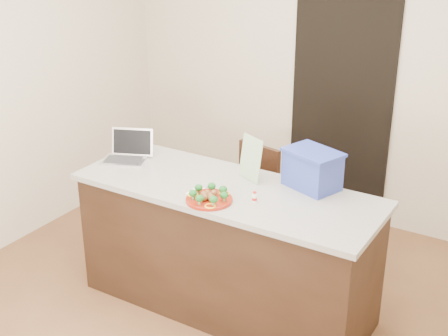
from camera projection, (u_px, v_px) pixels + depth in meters
The scene contains 16 objects.
ground at pixel (208, 323), 4.25m from camera, with size 4.00×4.00×0.00m, color brown.
room_shell at pixel (205, 93), 3.62m from camera, with size 4.00×4.00×4.00m.
doorway at pixel (341, 110), 5.37m from camera, with size 0.90×0.02×2.00m, color black.
island at pixel (227, 248), 4.27m from camera, with size 2.06×0.76×0.92m.
plate at pixel (209, 199), 3.89m from camera, with size 0.29×0.29×0.02m.
meatballs at pixel (208, 195), 3.88m from camera, with size 0.11×0.12×0.04m.
broccoli at pixel (209, 193), 3.87m from camera, with size 0.25×0.25×0.04m.
pepper_rings at pixel (209, 198), 3.89m from camera, with size 0.25×0.27×0.01m.
napkin at pixel (200, 192), 4.01m from camera, with size 0.13×0.13×0.01m, color white.
fork at pixel (198, 191), 4.02m from camera, with size 0.06×0.14×0.00m.
knife at pixel (202, 194), 3.98m from camera, with size 0.07×0.19×0.01m.
yogurt_bottle at pixel (255, 198), 3.87m from camera, with size 0.03×0.03×0.07m.
laptop at pixel (128, 151), 4.52m from camera, with size 0.36×0.35×0.22m.
leaflet at pixel (251, 158), 4.15m from camera, with size 0.21×0.00×0.30m, color silver.
blue_box at pixel (312, 169), 4.04m from camera, with size 0.42×0.36×0.26m.
chair at pixel (253, 194), 4.96m from camera, with size 0.46×0.46×0.89m.
Camera 1 is at (1.92, -2.93, 2.63)m, focal length 50.00 mm.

